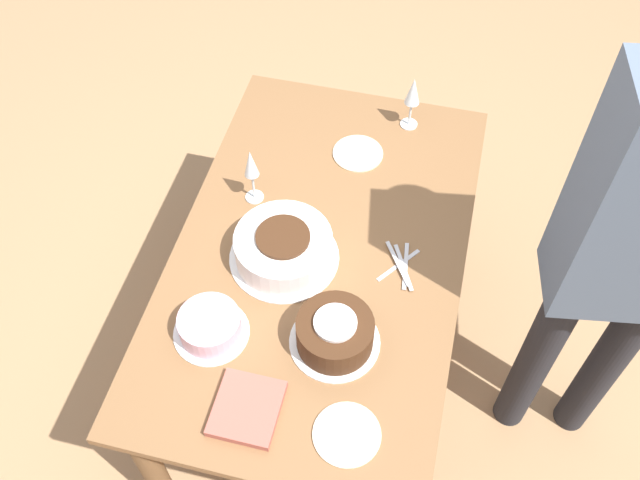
# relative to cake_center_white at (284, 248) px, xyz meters

# --- Properties ---
(ground_plane) EXTENTS (12.00, 12.00, 0.00)m
(ground_plane) POSITION_rel_cake_center_white_xyz_m (0.05, -0.10, -0.77)
(ground_plane) COLOR #A87F56
(dining_table) EXTENTS (1.44, 0.87, 0.72)m
(dining_table) POSITION_rel_cake_center_white_xyz_m (0.05, -0.10, -0.16)
(dining_table) COLOR brown
(dining_table) RESTS_ON ground_plane
(cake_center_white) EXTENTS (0.33, 0.33, 0.11)m
(cake_center_white) POSITION_rel_cake_center_white_xyz_m (0.00, 0.00, 0.00)
(cake_center_white) COLOR white
(cake_center_white) RESTS_ON dining_table
(cake_front_chocolate) EXTENTS (0.25, 0.25, 0.11)m
(cake_front_chocolate) POSITION_rel_cake_center_white_xyz_m (-0.24, -0.21, 0.00)
(cake_front_chocolate) COLOR white
(cake_front_chocolate) RESTS_ON dining_table
(cake_back_decorated) EXTENTS (0.21, 0.21, 0.08)m
(cake_back_decorated) POSITION_rel_cake_center_white_xyz_m (-0.30, 0.13, -0.01)
(cake_back_decorated) COLOR white
(cake_back_decorated) RESTS_ON dining_table
(wine_glass_near) EXTENTS (0.06, 0.06, 0.21)m
(wine_glass_near) POSITION_rel_cake_center_white_xyz_m (0.21, 0.16, 0.10)
(wine_glass_near) COLOR silver
(wine_glass_near) RESTS_ON dining_table
(wine_glass_far) EXTENTS (0.06, 0.06, 0.21)m
(wine_glass_far) POSITION_rel_cake_center_white_xyz_m (0.65, -0.27, 0.09)
(wine_glass_far) COLOR silver
(wine_glass_far) RESTS_ON dining_table
(dessert_plate_left) EXTENTS (0.18, 0.18, 0.01)m
(dessert_plate_left) POSITION_rel_cake_center_white_xyz_m (-0.50, -0.30, -0.05)
(dessert_plate_left) COLOR beige
(dessert_plate_left) RESTS_ON dining_table
(dessert_plate_right) EXTENTS (0.17, 0.17, 0.01)m
(dessert_plate_right) POSITION_rel_cake_center_white_xyz_m (0.47, -0.13, -0.05)
(dessert_plate_right) COLOR beige
(dessert_plate_right) RESTS_ON dining_table
(fork_pile) EXTENTS (0.17, 0.11, 0.01)m
(fork_pile) POSITION_rel_cake_center_white_xyz_m (0.05, -0.35, -0.04)
(fork_pile) COLOR silver
(fork_pile) RESTS_ON dining_table
(napkin_stack) EXTENTS (0.19, 0.17, 0.02)m
(napkin_stack) POSITION_rel_cake_center_white_xyz_m (-0.49, -0.04, -0.04)
(napkin_stack) COLOR #B75B4C
(napkin_stack) RESTS_ON dining_table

